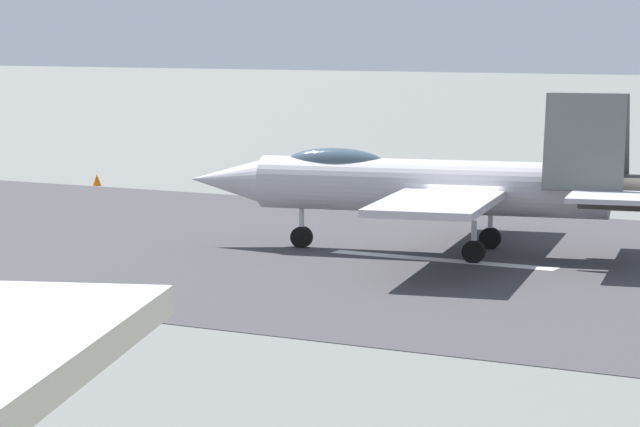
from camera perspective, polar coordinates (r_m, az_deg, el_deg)
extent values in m
plane|color=slate|center=(47.71, 5.45, -1.93)|extent=(400.00, 400.00, 0.00)
cube|color=#3E3C3F|center=(47.70, 5.45, -1.91)|extent=(240.00, 26.00, 0.02)
cube|color=white|center=(47.91, 4.86, -1.85)|extent=(8.00, 0.70, 0.00)
cylinder|color=#B2AEB8|center=(49.09, 4.43, 1.08)|extent=(12.17, 4.23, 1.85)
cone|color=#B2AEB8|center=(51.13, -3.72, 1.34)|extent=(3.04, 2.10, 1.57)
ellipsoid|color=#3F5160|center=(49.83, 0.62, 1.99)|extent=(3.75, 1.80, 1.10)
cylinder|color=#47423D|center=(47.65, 11.58, 0.77)|extent=(2.38, 1.52, 1.10)
cylinder|color=#47423D|center=(48.74, 11.69, 0.91)|extent=(2.38, 1.52, 1.10)
cube|color=#B2AEB8|center=(45.01, 4.62, 0.39)|extent=(4.57, 6.70, 0.24)
cube|color=#B2AEB8|center=(52.81, 6.40, 1.39)|extent=(4.57, 6.70, 0.24)
cube|color=#B2AEB8|center=(45.81, 11.38, 0.64)|extent=(2.92, 3.23, 0.16)
cube|color=#B2AEB8|center=(50.57, 11.87, 1.24)|extent=(2.92, 3.23, 0.16)
cube|color=slate|center=(47.23, 10.47, 2.81)|extent=(2.74, 1.45, 3.14)
cube|color=slate|center=(49.02, 10.69, 2.96)|extent=(2.74, 1.45, 3.14)
cylinder|color=silver|center=(50.44, -0.74, -0.59)|extent=(0.18, 0.18, 1.40)
cylinder|color=black|center=(50.49, -0.74, -0.95)|extent=(0.80, 0.45, 0.76)
cylinder|color=silver|center=(47.39, 6.14, -1.14)|extent=(0.18, 0.18, 1.40)
cylinder|color=black|center=(47.44, 6.14, -1.52)|extent=(0.80, 0.45, 0.76)
cylinder|color=silver|center=(50.51, 6.79, -0.63)|extent=(0.18, 0.18, 1.40)
cylinder|color=black|center=(50.56, 6.79, -0.99)|extent=(0.80, 0.45, 0.76)
cube|color=#1E2338|center=(65.18, -2.09, 0.97)|extent=(0.24, 0.36, 0.89)
cube|color=yellow|center=(65.12, -2.09, 1.54)|extent=(0.37, 0.49, 0.60)
sphere|color=tan|center=(65.07, -2.09, 1.95)|extent=(0.22, 0.22, 0.22)
cylinder|color=yellow|center=(64.83, -2.17, 1.49)|extent=(0.10, 0.10, 0.57)
cylinder|color=yellow|center=(65.40, -2.01, 1.54)|extent=(0.10, 0.10, 0.57)
cone|color=orange|center=(63.19, 3.24, 0.61)|extent=(0.44, 0.44, 0.55)
cone|color=orange|center=(71.68, -8.87, 1.33)|extent=(0.44, 0.44, 0.55)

